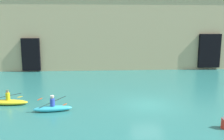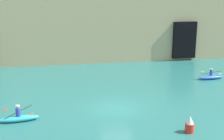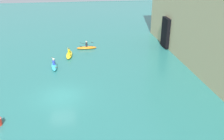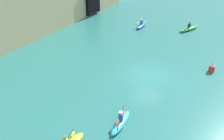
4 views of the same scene
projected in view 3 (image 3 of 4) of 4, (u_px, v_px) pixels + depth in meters
ground_plane at (61, 97)px, 24.58m from camera, size 120.00×120.00×0.00m
kayak_cyan at (54, 66)px, 30.96m from camera, size 2.89×0.96×1.22m
kayak_yellow at (69, 54)px, 34.67m from camera, size 3.22×1.04×1.21m
kayak_orange at (87, 47)px, 37.44m from camera, size 0.80×2.95×1.21m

